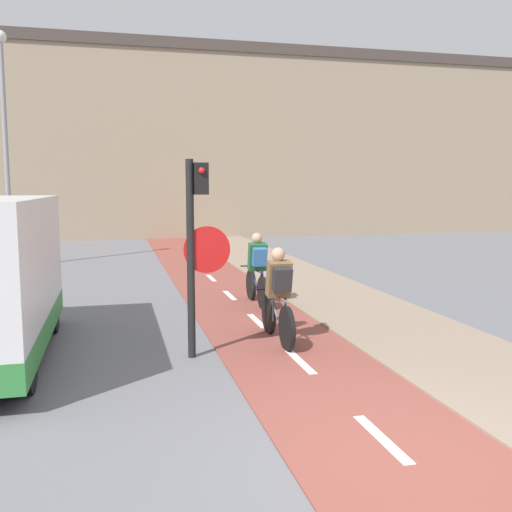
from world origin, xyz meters
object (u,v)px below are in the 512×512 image
(cyclist_near, at_px, (278,298))
(cyclist_far, at_px, (257,271))
(traffic_light_pole, at_px, (197,235))
(street_lamp_far, at_px, (5,125))

(cyclist_near, height_order, cyclist_far, cyclist_near)
(traffic_light_pole, relative_size, cyclist_near, 1.66)
(street_lamp_far, distance_m, cyclist_far, 9.96)
(street_lamp_far, xyz_separation_m, cyclist_far, (5.89, -7.22, -3.52))
(traffic_light_pole, height_order, cyclist_far, traffic_light_pole)
(traffic_light_pole, distance_m, cyclist_near, 1.75)
(traffic_light_pole, xyz_separation_m, cyclist_far, (1.70, 3.27, -1.05))
(traffic_light_pole, bearing_deg, cyclist_near, 18.25)
(street_lamp_far, bearing_deg, cyclist_near, -61.23)
(cyclist_far, bearing_deg, street_lamp_far, 129.20)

